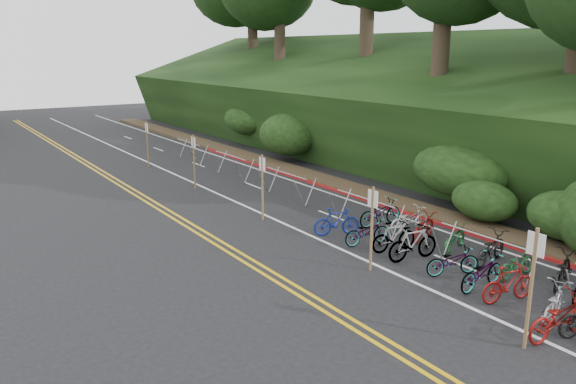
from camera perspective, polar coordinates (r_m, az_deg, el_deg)
name	(u,v)px	position (r m, az deg, el deg)	size (l,w,h in m)	color
ground	(507,349)	(13.34, 21.33, -14.67)	(120.00, 120.00, 0.00)	black
road_markings	(276,226)	(20.52, -1.18, -3.43)	(7.47, 80.00, 0.01)	gold
red_curb	(350,194)	(24.89, 6.27, -0.23)	(0.25, 28.00, 0.10)	maroon
embankment	(368,113)	(34.39, 8.12, 7.98)	(14.30, 48.14, 9.11)	black
bike_racks_rest	(286,180)	(23.89, -0.19, 1.23)	(1.14, 23.00, 1.17)	#97989A
signpost_near	(532,281)	(12.89, 23.51, -8.33)	(0.08, 0.40, 2.71)	brown
signposts_rest	(225,169)	(23.42, -6.45, 2.32)	(0.08, 18.40, 2.50)	brown
bike_front	(559,317)	(14.04, 25.86, -11.35)	(1.94, 0.68, 1.02)	maroon
bike_valet	(493,262)	(16.81, 20.14, -6.73)	(3.45, 12.87, 1.09)	slate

